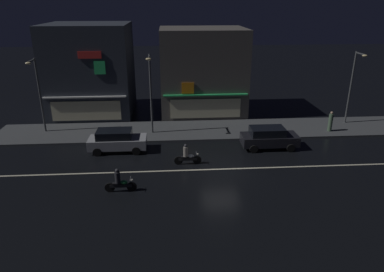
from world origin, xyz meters
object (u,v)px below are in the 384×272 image
(traffic_cone, at_px, (282,140))
(motorcycle_following, at_px, (120,182))
(motorcycle_opposite_lane, at_px, (187,156))
(pedestrian_on_sidewalk, at_px, (330,122))
(streetlamp_mid, at_px, (150,88))
(parked_car_near_kerb, at_px, (117,140))
(parked_car_trailing, at_px, (269,137))
(streetlamp_west, at_px, (38,89))
(streetlamp_east, at_px, (353,82))

(traffic_cone, bearing_deg, motorcycle_following, -150.77)
(traffic_cone, bearing_deg, motorcycle_opposite_lane, -157.43)
(pedestrian_on_sidewalk, xyz_separation_m, motorcycle_opposite_lane, (-12.67, -5.47, -0.32))
(streetlamp_mid, xyz_separation_m, pedestrian_on_sidewalk, (15.29, -0.49, -3.12))
(pedestrian_on_sidewalk, bearing_deg, motorcycle_following, -68.69)
(streetlamp_mid, height_order, parked_car_near_kerb, streetlamp_mid)
(traffic_cone, bearing_deg, streetlamp_mid, 165.30)
(parked_car_near_kerb, height_order, traffic_cone, parked_car_near_kerb)
(streetlamp_mid, bearing_deg, motorcycle_following, -99.63)
(parked_car_trailing, xyz_separation_m, traffic_cone, (1.32, 0.75, -0.59))
(streetlamp_mid, relative_size, parked_car_trailing, 1.54)
(pedestrian_on_sidewalk, distance_m, motorcycle_opposite_lane, 13.81)
(parked_car_near_kerb, distance_m, parked_car_trailing, 11.60)
(parked_car_near_kerb, bearing_deg, parked_car_trailing, 178.79)
(motorcycle_opposite_lane, height_order, traffic_cone, motorcycle_opposite_lane)
(streetlamp_mid, distance_m, parked_car_near_kerb, 5.21)
(streetlamp_west, bearing_deg, streetlamp_east, 0.91)
(motorcycle_following, height_order, traffic_cone, motorcycle_following)
(parked_car_trailing, bearing_deg, pedestrian_on_sidewalk, 25.65)
(streetlamp_mid, height_order, pedestrian_on_sidewalk, streetlamp_mid)
(parked_car_trailing, relative_size, motorcycle_opposite_lane, 2.26)
(streetlamp_mid, bearing_deg, motorcycle_opposite_lane, -66.31)
(pedestrian_on_sidewalk, height_order, motorcycle_opposite_lane, pedestrian_on_sidewalk)
(streetlamp_west, xyz_separation_m, traffic_cone, (19.63, -3.68, -3.61))
(pedestrian_on_sidewalk, bearing_deg, traffic_cone, -72.07)
(traffic_cone, bearing_deg, parked_car_near_kerb, -177.76)
(parked_car_near_kerb, distance_m, traffic_cone, 12.94)
(parked_car_near_kerb, bearing_deg, motorcycle_opposite_lane, 152.11)
(streetlamp_east, height_order, traffic_cone, streetlamp_east)
(motorcycle_following, bearing_deg, parked_car_near_kerb, -78.21)
(streetlamp_east, distance_m, parked_car_near_kerb, 21.01)
(streetlamp_west, xyz_separation_m, streetlamp_mid, (9.24, -0.96, 0.19))
(streetlamp_east, relative_size, motorcycle_opposite_lane, 3.41)
(parked_car_trailing, height_order, traffic_cone, parked_car_trailing)
(motorcycle_following, bearing_deg, streetlamp_mid, -96.42)
(motorcycle_opposite_lane, bearing_deg, traffic_cone, 20.01)
(pedestrian_on_sidewalk, xyz_separation_m, motorcycle_following, (-16.89, -8.95, -0.32))
(parked_car_near_kerb, height_order, motorcycle_following, parked_car_near_kerb)
(streetlamp_west, height_order, motorcycle_opposite_lane, streetlamp_west)
(pedestrian_on_sidewalk, xyz_separation_m, parked_car_near_kerb, (-17.82, -2.74, -0.08))
(motorcycle_following, bearing_deg, streetlamp_west, -50.45)
(parked_car_trailing, bearing_deg, parked_car_near_kerb, 178.79)
(streetlamp_mid, xyz_separation_m, parked_car_trailing, (9.06, -3.48, -3.20))
(streetlamp_mid, relative_size, motorcycle_opposite_lane, 3.48)
(motorcycle_opposite_lane, bearing_deg, streetlamp_east, 23.35)
(streetlamp_mid, xyz_separation_m, motorcycle_opposite_lane, (2.61, -5.95, -3.44))
(pedestrian_on_sidewalk, height_order, traffic_cone, pedestrian_on_sidewalk)
(streetlamp_mid, xyz_separation_m, motorcycle_following, (-1.60, -9.43, -3.44))
(streetlamp_west, relative_size, motorcycle_opposite_lane, 3.29)
(streetlamp_west, height_order, traffic_cone, streetlamp_west)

